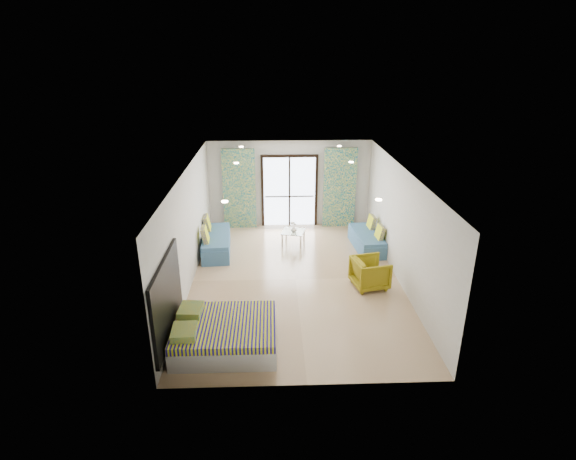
{
  "coord_description": "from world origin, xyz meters",
  "views": [
    {
      "loc": [
        -0.55,
        -9.74,
        5.19
      ],
      "look_at": [
        -0.17,
        0.38,
        1.15
      ],
      "focal_mm": 28.0,
      "sensor_mm": 36.0,
      "label": 1
    }
  ],
  "objects_px": {
    "daybed_right": "(367,240)",
    "armchair": "(370,271)",
    "daybed_left": "(216,242)",
    "coffee_table": "(293,233)",
    "bed": "(224,334)"
  },
  "relations": [
    {
      "from": "coffee_table",
      "to": "armchair",
      "type": "xyz_separation_m",
      "value": [
        1.68,
        -2.58,
        0.04
      ]
    },
    {
      "from": "daybed_left",
      "to": "coffee_table",
      "type": "height_order",
      "value": "daybed_left"
    },
    {
      "from": "daybed_right",
      "to": "coffee_table",
      "type": "relative_size",
      "value": 2.34
    },
    {
      "from": "bed",
      "to": "coffee_table",
      "type": "xyz_separation_m",
      "value": [
        1.52,
        4.79,
        0.09
      ]
    },
    {
      "from": "coffee_table",
      "to": "armchair",
      "type": "relative_size",
      "value": 0.94
    },
    {
      "from": "daybed_right",
      "to": "daybed_left",
      "type": "bearing_deg",
      "value": 176.42
    },
    {
      "from": "daybed_left",
      "to": "coffee_table",
      "type": "bearing_deg",
      "value": 7.75
    },
    {
      "from": "bed",
      "to": "coffee_table",
      "type": "bearing_deg",
      "value": 72.36
    },
    {
      "from": "daybed_right",
      "to": "armchair",
      "type": "distance_m",
      "value": 2.25
    },
    {
      "from": "bed",
      "to": "armchair",
      "type": "xyz_separation_m",
      "value": [
        3.2,
        2.21,
        0.12
      ]
    },
    {
      "from": "bed",
      "to": "armchair",
      "type": "bearing_deg",
      "value": 34.64
    },
    {
      "from": "bed",
      "to": "coffee_table",
      "type": "distance_m",
      "value": 5.03
    },
    {
      "from": "bed",
      "to": "daybed_left",
      "type": "relative_size",
      "value": 0.99
    },
    {
      "from": "bed",
      "to": "daybed_right",
      "type": "bearing_deg",
      "value": 50.93
    },
    {
      "from": "daybed_right",
      "to": "armchair",
      "type": "relative_size",
      "value": 2.19
    }
  ]
}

